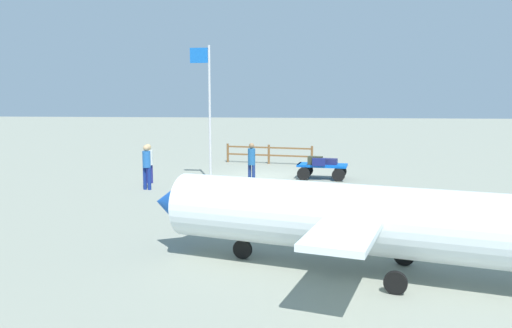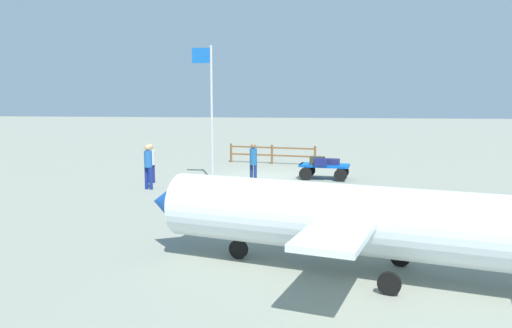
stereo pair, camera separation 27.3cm
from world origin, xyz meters
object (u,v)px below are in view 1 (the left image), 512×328
(worker_lead, at_px, (252,160))
(worker_trailing, at_px, (147,164))
(luggage_cart, at_px, (322,168))
(flagpole, at_px, (208,103))
(suitcase_dark, at_px, (319,162))
(airplane_near, at_px, (346,217))
(suitcase_tan, at_px, (330,162))
(suitcase_olive, at_px, (315,161))
(worker_supervisor, at_px, (148,160))

(worker_lead, height_order, worker_trailing, worker_trailing)
(luggage_cart, distance_m, worker_trailing, 7.64)
(worker_trailing, height_order, flagpole, flagpole)
(suitcase_dark, height_order, airplane_near, airplane_near)
(worker_lead, relative_size, airplane_near, 0.19)
(suitcase_dark, relative_size, flagpole, 0.10)
(airplane_near, xyz_separation_m, flagpole, (5.00, -10.85, 2.19))
(suitcase_dark, bearing_deg, worker_trailing, 22.28)
(worker_lead, xyz_separation_m, airplane_near, (-3.12, 10.68, 0.21))
(worker_lead, height_order, flagpole, flagpole)
(suitcase_tan, bearing_deg, flagpole, 10.64)
(suitcase_dark, relative_size, airplane_near, 0.06)
(suitcase_tan, xyz_separation_m, flagpole, (5.23, 0.98, 2.57))
(worker_lead, xyz_separation_m, flagpole, (1.88, -0.17, 2.40))
(suitcase_dark, height_order, suitcase_olive, suitcase_olive)
(worker_supervisor, relative_size, airplane_near, 0.18)
(luggage_cart, relative_size, worker_supervisor, 1.37)
(suitcase_olive, distance_m, worker_lead, 2.86)
(suitcase_olive, distance_m, worker_supervisor, 7.14)
(suitcase_tan, relative_size, airplane_near, 0.07)
(worker_lead, distance_m, worker_supervisor, 4.31)
(suitcase_tan, xyz_separation_m, worker_lead, (3.34, 1.15, 0.17))
(suitcase_tan, height_order, suitcase_olive, suitcase_olive)
(luggage_cart, height_order, flagpole, flagpole)
(worker_trailing, bearing_deg, luggage_cart, -154.45)
(luggage_cart, distance_m, airplane_near, 11.94)
(suitcase_tan, xyz_separation_m, airplane_near, (0.22, 11.83, 0.38))
(flagpole, bearing_deg, airplane_near, 114.75)
(luggage_cart, distance_m, suitcase_dark, 0.65)
(flagpole, bearing_deg, suitcase_tan, -169.36)
(luggage_cart, height_order, suitcase_tan, suitcase_tan)
(suitcase_tan, height_order, airplane_near, airplane_near)
(luggage_cart, relative_size, suitcase_olive, 3.39)
(suitcase_tan, relative_size, flagpole, 0.12)
(suitcase_dark, bearing_deg, airplane_near, 91.46)
(suitcase_olive, relative_size, airplane_near, 0.07)
(worker_lead, bearing_deg, worker_supervisor, 8.35)
(suitcase_tan, distance_m, suitcase_olive, 0.69)
(luggage_cart, xyz_separation_m, airplane_near, (-0.13, 11.92, 0.69))
(suitcase_olive, bearing_deg, flagpole, 9.92)
(suitcase_dark, relative_size, suitcase_olive, 0.84)
(suitcase_olive, xyz_separation_m, worker_supervisor, (6.95, 1.60, 0.15))
(suitcase_tan, xyz_separation_m, worker_supervisor, (7.61, 1.78, 0.20))
(suitcase_tan, bearing_deg, luggage_cart, -13.51)
(flagpole, bearing_deg, suitcase_dark, -173.52)
(suitcase_dark, relative_size, worker_trailing, 0.32)
(airplane_near, bearing_deg, flagpole, -65.25)
(worker_lead, bearing_deg, suitcase_dark, -165.98)
(suitcase_olive, distance_m, airplane_near, 11.66)
(luggage_cart, height_order, worker_lead, worker_lead)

